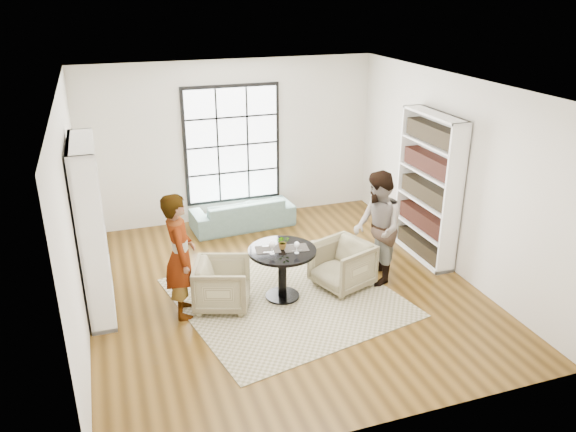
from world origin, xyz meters
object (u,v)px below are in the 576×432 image
object	(u,v)px
pedestal_table	(282,263)
person_left	(180,256)
flower_centerpiece	(283,242)
armchair_right	(342,265)
armchair_left	(222,285)
wine_glass_left	(272,245)
person_right	(377,228)
wine_glass_right	(297,245)
sofa	(243,213)

from	to	relation	value
pedestal_table	person_left	distance (m)	1.45
pedestal_table	flower_centerpiece	world-z (taller)	flower_centerpiece
armchair_right	flower_centerpiece	xyz separation A→B (m)	(-0.93, -0.01, 0.52)
armchair_left	wine_glass_left	size ratio (longest dim) A/B	3.88
person_right	wine_glass_right	world-z (taller)	person_right
sofa	armchair_right	bearing A→B (deg)	103.13
sofa	armchair_left	size ratio (longest dim) A/B	2.50
armchair_right	person_left	world-z (taller)	person_left
person_right	flower_centerpiece	size ratio (longest dim) A/B	8.78
armchair_left	person_right	distance (m)	2.42
person_right	wine_glass_left	world-z (taller)	person_right
wine_glass_left	flower_centerpiece	size ratio (longest dim) A/B	0.98
person_left	wine_glass_right	xyz separation A→B (m)	(1.57, -0.21, 0.02)
pedestal_table	armchair_right	distance (m)	0.97
sofa	flower_centerpiece	bearing A→B (deg)	83.74
armchair_left	person_left	bearing A→B (deg)	108.93
armchair_left	wine_glass_right	xyz separation A→B (m)	(1.02, -0.21, 0.55)
pedestal_table	wine_glass_left	xyz separation A→B (m)	(-0.18, -0.09, 0.35)
person_right	wine_glass_right	size ratio (longest dim) A/B	9.96
pedestal_table	wine_glass_right	world-z (taller)	wine_glass_right
flower_centerpiece	pedestal_table	bearing A→B (deg)	-123.84
person_left	pedestal_table	bearing A→B (deg)	-86.59
pedestal_table	wine_glass_right	xyz separation A→B (m)	(0.15, -0.17, 0.34)
wine_glass_left	pedestal_table	bearing A→B (deg)	26.64
sofa	wine_glass_left	bearing A→B (deg)	79.78
armchair_left	wine_glass_right	bearing A→B (deg)	-82.93
wine_glass_left	flower_centerpiece	world-z (taller)	flower_centerpiece
sofa	armchair_right	xyz separation A→B (m)	(0.84, -2.66, 0.08)
flower_centerpiece	sofa	bearing A→B (deg)	88.13
person_left	wine_glass_right	world-z (taller)	person_left
wine_glass_left	wine_glass_right	bearing A→B (deg)	-14.25
sofa	wine_glass_right	bearing A→B (deg)	86.53
pedestal_table	wine_glass_left	size ratio (longest dim) A/B	4.97
pedestal_table	person_right	distance (m)	1.53
armchair_right	wine_glass_left	distance (m)	1.26
person_left	wine_glass_left	bearing A→B (deg)	-90.91
sofa	person_left	bearing A→B (deg)	55.83
armchair_left	wine_glass_right	size ratio (longest dim) A/B	4.33
armchair_right	person_left	distance (m)	2.42
pedestal_table	person_left	xyz separation A→B (m)	(-1.41, 0.04, 0.32)
wine_glass_left	flower_centerpiece	bearing A→B (deg)	31.33
pedestal_table	armchair_left	world-z (taller)	pedestal_table
flower_centerpiece	armchair_left	bearing A→B (deg)	179.40
person_right	flower_centerpiece	world-z (taller)	person_right
sofa	armchair_right	distance (m)	2.80
armchair_right	wine_glass_left	bearing A→B (deg)	-103.56
flower_centerpiece	wine_glass_left	bearing A→B (deg)	-148.67
pedestal_table	armchair_left	size ratio (longest dim) A/B	1.28
pedestal_table	armchair_right	bearing A→B (deg)	2.26
wine_glass_right	person_left	bearing A→B (deg)	172.23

